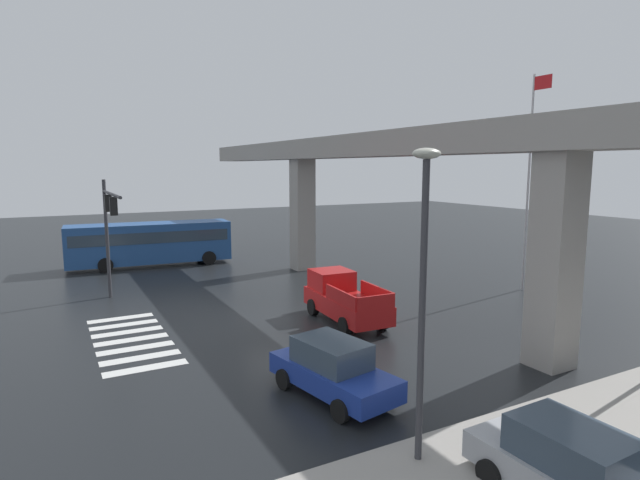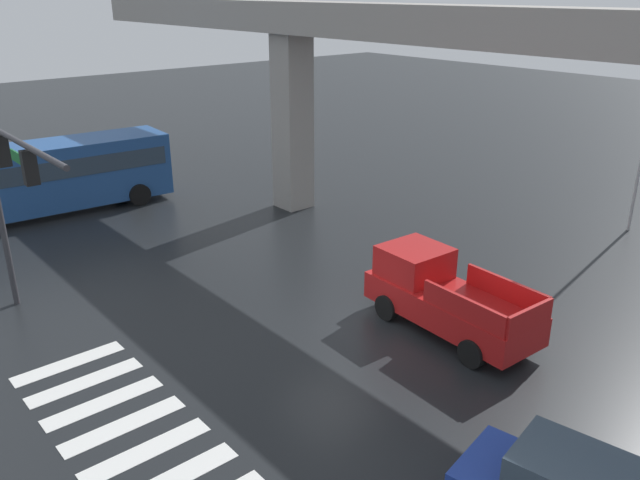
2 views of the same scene
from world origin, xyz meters
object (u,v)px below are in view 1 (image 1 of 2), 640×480
pickup_truck (343,299)px  traffic_signal_mast (109,218)px  sedan_silver (573,470)px  sedan_blue (333,369)px  street_lamp_near_corner (423,272)px  flagpole (530,170)px  city_bus (151,241)px

pickup_truck → traffic_signal_mast: bearing=-131.0°
pickup_truck → sedan_silver: 13.49m
sedan_blue → street_lamp_near_corner: street_lamp_near_corner is taller
pickup_truck → traffic_signal_mast: size_ratio=0.80×
sedan_blue → traffic_signal_mast: bearing=-162.1°
pickup_truck → flagpole: size_ratio=0.44×
traffic_signal_mast → pickup_truck: bearing=49.0°
city_bus → sedan_blue: (23.84, 1.04, -0.87)m
pickup_truck → flagpole: flagpole is taller
pickup_truck → flagpole: bearing=90.6°
sedan_silver → traffic_signal_mast: size_ratio=0.67×
city_bus → flagpole: 24.78m
city_bus → sedan_blue: bearing=2.5°
sedan_blue → traffic_signal_mast: 15.27m
sedan_blue → street_lamp_near_corner: (4.06, -0.03, 3.70)m
sedan_blue → sedan_silver: bearing=13.9°
street_lamp_near_corner → flagpole: bearing=123.6°
street_lamp_near_corner → sedan_blue: bearing=179.6°
sedan_silver → sedan_blue: (-6.77, -1.67, 0.00)m
street_lamp_near_corner → flagpole: 19.44m
city_bus → sedan_silver: size_ratio=2.52×
city_bus → sedan_silver: 30.74m
sedan_silver → traffic_signal_mast: 22.09m
sedan_silver → pickup_truck: bearing=169.1°
city_bus → traffic_signal_mast: size_ratio=1.69×
sedan_silver → sedan_blue: same height
pickup_truck → sedan_blue: (6.48, -4.21, -0.14)m
city_bus → street_lamp_near_corner: bearing=2.1°
city_bus → sedan_blue: 23.88m
sedan_silver → sedan_blue: 6.97m
flagpole → city_bus: bearing=-135.2°
city_bus → traffic_signal_mast: 10.67m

